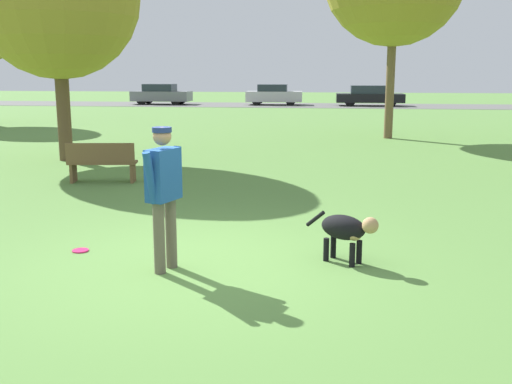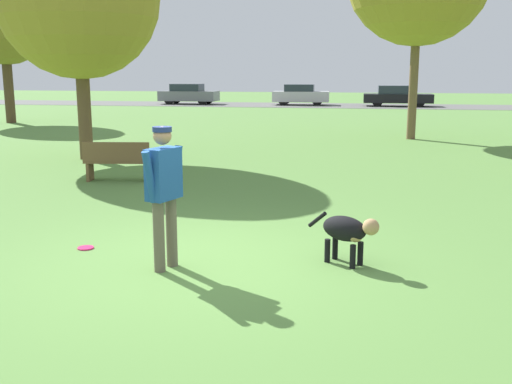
% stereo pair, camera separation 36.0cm
% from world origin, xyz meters
% --- Properties ---
extents(ground_plane, '(120.00, 120.00, 0.00)m').
position_xyz_m(ground_plane, '(0.00, 0.00, 0.00)').
color(ground_plane, '#56843D').
extents(far_road_strip, '(120.00, 6.00, 0.01)m').
position_xyz_m(far_road_strip, '(0.00, 34.28, 0.01)').
color(far_road_strip, '#5B5B59').
rests_on(far_road_strip, ground_plane).
extents(person, '(0.34, 0.69, 1.67)m').
position_xyz_m(person, '(-0.25, -0.22, 0.99)').
color(person, '#665B4C').
rests_on(person, ground_plane).
extents(dog, '(0.91, 0.61, 0.62)m').
position_xyz_m(dog, '(1.83, 0.34, 0.42)').
color(dog, black).
rests_on(dog, ground_plane).
extents(frisbee, '(0.21, 0.21, 0.02)m').
position_xyz_m(frisbee, '(-1.56, 0.35, 0.01)').
color(frisbee, '#E52366').
rests_on(frisbee, ground_plane).
extents(parked_car_grey, '(4.04, 1.78, 1.41)m').
position_xyz_m(parked_car_grey, '(-10.66, 34.29, 0.70)').
color(parked_car_grey, slate).
rests_on(parked_car_grey, ground_plane).
extents(parked_car_silver, '(3.89, 1.98, 1.40)m').
position_xyz_m(parked_car_silver, '(-2.77, 34.65, 0.69)').
color(parked_car_silver, '#B7B7BC').
rests_on(parked_car_silver, ground_plane).
extents(parked_car_black, '(4.50, 1.88, 1.35)m').
position_xyz_m(parked_car_black, '(3.66, 34.33, 0.67)').
color(parked_car_black, black).
rests_on(parked_car_black, ground_plane).
extents(park_bench, '(1.45, 0.62, 0.84)m').
position_xyz_m(park_bench, '(-3.14, 5.01, 0.45)').
color(park_bench, brown).
rests_on(park_bench, ground_plane).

